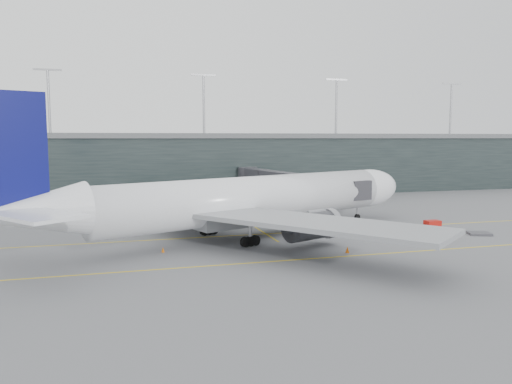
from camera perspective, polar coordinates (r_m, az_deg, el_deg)
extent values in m
plane|color=slate|center=(76.34, -3.35, -4.45)|extent=(320.00, 320.00, 0.00)
cube|color=yellow|center=(72.51, -2.67, -5.00)|extent=(160.00, 0.25, 0.02)
cube|color=yellow|center=(57.41, 0.99, -7.99)|extent=(160.00, 0.25, 0.02)
cube|color=yellow|center=(96.67, -3.01, -2.19)|extent=(0.25, 60.00, 0.02)
cube|color=black|center=(132.46, -8.79, 3.05)|extent=(240.00, 35.00, 14.00)
cube|color=#585B5D|center=(132.27, -8.84, 6.34)|extent=(240.00, 36.00, 1.20)
cylinder|color=#9E9EA3|center=(122.35, -22.59, 9.43)|extent=(0.60, 0.60, 14.00)
cylinder|color=#9E9EA3|center=(123.36, -5.99, 9.84)|extent=(0.60, 0.60, 14.00)
cylinder|color=#9E9EA3|center=(133.86, 9.15, 9.50)|extent=(0.60, 0.60, 14.00)
cylinder|color=#9E9EA3|center=(151.88, 21.36, 8.76)|extent=(0.60, 0.60, 14.00)
cylinder|color=white|center=(70.95, -0.44, -0.78)|extent=(46.41, 23.89, 6.40)
ellipsoid|color=white|center=(88.58, 12.65, 0.47)|extent=(14.87, 11.01, 6.40)
cone|color=white|center=(57.98, -24.19, -2.17)|extent=(12.84, 9.99, 6.15)
cube|color=gray|center=(70.67, -1.10, -2.83)|extent=(17.25, 11.03, 2.07)
cube|color=black|center=(91.54, 14.23, 1.26)|extent=(3.28, 3.73, 0.83)
cube|color=gray|center=(57.14, 6.92, -3.56)|extent=(25.83, 29.29, 0.57)
cylinder|color=#393A3E|center=(65.36, 6.27, -3.89)|extent=(8.06, 6.08, 3.62)
cube|color=gray|center=(82.71, -8.93, -0.58)|extent=(12.48, 30.78, 0.57)
cylinder|color=#393A3E|center=(80.39, -3.53, -1.97)|extent=(8.06, 6.08, 3.62)
cube|color=#0A0D59|center=(57.12, -25.99, 4.19)|extent=(6.41, 3.02, 12.39)
cube|color=white|center=(52.20, -23.82, -2.45)|extent=(10.15, 10.84, 0.36)
cube|color=white|center=(63.20, -26.36, -1.15)|extent=(6.80, 9.94, 0.36)
cylinder|color=black|center=(87.23, 11.50, -2.85)|extent=(1.21, 0.81, 1.14)
cylinder|color=#9E9EA3|center=(87.11, 11.51, -2.34)|extent=(0.31, 0.31, 2.69)
cylinder|color=black|center=(65.37, -0.66, -5.65)|extent=(1.44, 0.99, 1.34)
cylinder|color=black|center=(73.35, -5.37, -4.37)|extent=(1.44, 0.99, 1.34)
cube|color=#302F35|center=(83.97, 11.29, 0.28)|extent=(4.35, 4.69, 3.14)
cube|color=#302F35|center=(91.34, 7.61, 0.81)|extent=(5.78, 14.83, 2.80)
cube|color=#302F35|center=(103.51, 2.94, 1.48)|extent=(6.05, 14.89, 2.91)
cube|color=#302F35|center=(116.23, -0.73, 2.01)|extent=(6.32, 14.95, 3.03)
cylinder|color=#9E9EA3|center=(92.36, 7.30, -1.29)|extent=(0.56, 0.56, 4.26)
cube|color=#393A3E|center=(92.61, 7.29, -2.36)|extent=(2.54, 2.11, 0.78)
cylinder|color=#302F35|center=(120.29, 2.73, 2.14)|extent=(4.48, 4.48, 3.36)
cylinder|color=#302F35|center=(120.60, 2.72, 0.44)|extent=(2.02, 2.02, 4.03)
cube|color=#AF130C|center=(80.90, 19.51, -3.55)|extent=(2.32, 1.50, 1.36)
cylinder|color=black|center=(80.11, 19.24, -4.13)|extent=(0.42, 0.16, 0.42)
cylinder|color=black|center=(81.10, 20.19, -4.04)|extent=(0.42, 0.16, 0.42)
cylinder|color=black|center=(80.94, 18.80, -4.01)|extent=(0.42, 0.16, 0.42)
cylinder|color=black|center=(81.92, 19.75, -3.93)|extent=(0.42, 0.16, 0.42)
cube|color=#3F3E44|center=(80.21, 24.16, -4.33)|extent=(3.79, 3.45, 0.31)
cube|color=#393A3E|center=(85.14, -7.41, -3.28)|extent=(2.34, 2.05, 0.20)
cube|color=#A7ACB3|center=(85.00, -7.41, -2.68)|extent=(1.93, 1.86, 1.51)
cube|color=navy|center=(84.88, -7.42, -2.15)|extent=(1.99, 1.92, 0.08)
cube|color=#393A3E|center=(86.16, -6.95, -3.16)|extent=(2.19, 1.90, 0.19)
cube|color=silver|center=(86.02, -6.96, -2.60)|extent=(1.80, 1.72, 1.43)
cube|color=navy|center=(85.91, -6.96, -2.11)|extent=(1.85, 1.78, 0.08)
cube|color=#393A3E|center=(85.72, -5.05, -3.17)|extent=(2.32, 1.89, 0.23)
cube|color=silver|center=(85.56, -5.06, -2.50)|extent=(1.87, 1.76, 1.69)
cube|color=navy|center=(85.44, -5.06, -1.92)|extent=(1.92, 1.82, 0.09)
cone|color=orange|center=(82.69, 20.39, -3.76)|extent=(0.44, 0.44, 0.70)
cone|color=orange|center=(62.82, 10.40, -6.50)|extent=(0.49, 0.49, 0.78)
cone|color=red|center=(89.83, 0.96, -2.60)|extent=(0.45, 0.45, 0.72)
cone|color=#CD600B|center=(63.12, -10.58, -6.50)|extent=(0.41, 0.41, 0.65)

